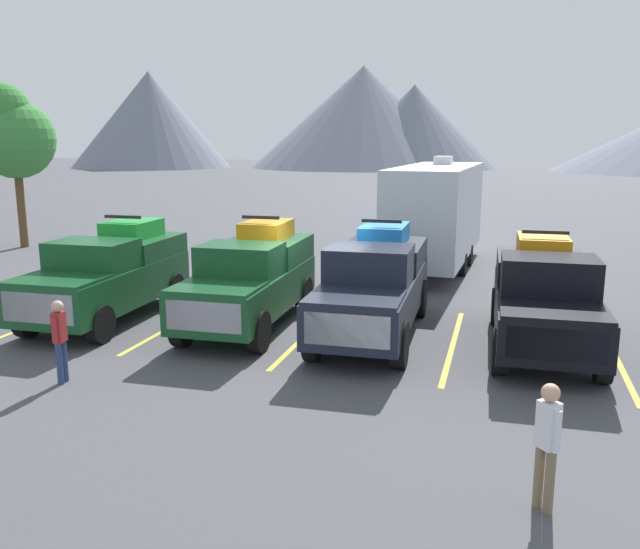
# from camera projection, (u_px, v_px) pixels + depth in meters

# --- Properties ---
(ground_plane) EXTENTS (240.00, 240.00, 0.00)m
(ground_plane) POSITION_uv_depth(u_px,v_px,m) (312.00, 329.00, 15.76)
(ground_plane) COLOR #47474C
(pickup_truck_a) EXTENTS (2.28, 5.33, 2.54)m
(pickup_truck_a) POSITION_uv_depth(u_px,v_px,m) (109.00, 273.00, 16.60)
(pickup_truck_a) COLOR #144723
(pickup_truck_a) RESTS_ON ground
(pickup_truck_b) EXTENTS (2.18, 5.32, 2.60)m
(pickup_truck_b) POSITION_uv_depth(u_px,v_px,m) (251.00, 277.00, 15.97)
(pickup_truck_b) COLOR #144723
(pickup_truck_b) RESTS_ON ground
(pickup_truck_c) EXTENTS (2.20, 5.92, 2.59)m
(pickup_truck_c) POSITION_uv_depth(u_px,v_px,m) (375.00, 283.00, 15.22)
(pickup_truck_c) COLOR black
(pickup_truck_c) RESTS_ON ground
(pickup_truck_d) EXTENTS (2.27, 5.43, 2.47)m
(pickup_truck_d) POSITION_uv_depth(u_px,v_px,m) (544.00, 295.00, 14.25)
(pickup_truck_d) COLOR black
(pickup_truck_d) RESTS_ON ground
(lot_stripe_a) EXTENTS (0.12, 5.50, 0.01)m
(lot_stripe_a) POSITION_uv_depth(u_px,v_px,m) (64.00, 312.00, 17.30)
(lot_stripe_a) COLOR gold
(lot_stripe_a) RESTS_ON ground
(lot_stripe_b) EXTENTS (0.12, 5.50, 0.01)m
(lot_stripe_b) POSITION_uv_depth(u_px,v_px,m) (180.00, 322.00, 16.40)
(lot_stripe_b) COLOR gold
(lot_stripe_b) RESTS_ON ground
(lot_stripe_c) EXTENTS (0.12, 5.50, 0.01)m
(lot_stripe_c) POSITION_uv_depth(u_px,v_px,m) (309.00, 332.00, 15.51)
(lot_stripe_c) COLOR gold
(lot_stripe_c) RESTS_ON ground
(lot_stripe_d) EXTENTS (0.12, 5.50, 0.01)m
(lot_stripe_d) POSITION_uv_depth(u_px,v_px,m) (453.00, 344.00, 14.62)
(lot_stripe_d) COLOR gold
(lot_stripe_d) RESTS_ON ground
(lot_stripe_e) EXTENTS (0.12, 5.50, 0.01)m
(lot_stripe_e) POSITION_uv_depth(u_px,v_px,m) (616.00, 358.00, 13.72)
(lot_stripe_e) COLOR gold
(lot_stripe_e) RESTS_ON ground
(camper_trailer_a) EXTENTS (2.73, 9.10, 3.88)m
(camper_trailer_a) POSITION_uv_depth(u_px,v_px,m) (437.00, 211.00, 22.70)
(camper_trailer_a) COLOR silver
(camper_trailer_a) RESTS_ON ground
(person_a) EXTENTS (0.22, 0.35, 1.58)m
(person_a) POSITION_uv_depth(u_px,v_px,m) (60.00, 336.00, 12.15)
(person_a) COLOR navy
(person_a) RESTS_ON ground
(person_b) EXTENTS (0.31, 0.31, 1.65)m
(person_b) POSITION_uv_depth(u_px,v_px,m) (547.00, 439.00, 7.91)
(person_b) COLOR #726047
(person_b) RESTS_ON ground
(tree_a) EXTENTS (3.21, 3.21, 6.71)m
(tree_a) POSITION_uv_depth(u_px,v_px,m) (12.00, 133.00, 26.77)
(tree_a) COLOR brown
(tree_a) RESTS_ON ground
(mountain_ridge) EXTENTS (126.22, 39.90, 15.66)m
(mountain_ridge) POSITION_uv_depth(u_px,v_px,m) (494.00, 122.00, 96.06)
(mountain_ridge) COLOR slate
(mountain_ridge) RESTS_ON ground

